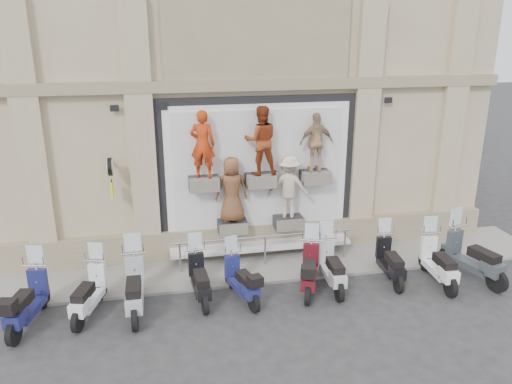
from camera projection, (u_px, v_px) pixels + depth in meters
ground at (283, 304)px, 11.89m from camera, size 90.00×90.00×0.00m
sidewalk at (264, 264)px, 13.83m from camera, size 16.00×2.20×0.08m
building at (233, 37)px, 16.54m from camera, size 14.00×8.60×12.00m
shop_vitrine at (261, 175)px, 13.68m from camera, size 5.60×0.98×4.30m
guard_rail at (265, 251)px, 13.60m from camera, size 5.06×0.10×0.93m
clock_sign_bracket at (111, 172)px, 12.56m from camera, size 0.10×0.80×1.02m
scooter_a at (26, 292)px, 10.80m from camera, size 0.99×2.07×1.62m
scooter_b at (88, 285)px, 11.22m from camera, size 1.04×1.95×1.52m
scooter_c at (134, 279)px, 11.31m from camera, size 0.61×2.07×1.68m
scooter_d at (200, 271)px, 11.87m from camera, size 0.65×1.87×1.50m
scooter_e at (241, 272)px, 11.89m from camera, size 0.97×1.84×1.43m
scooter_f at (310, 262)px, 12.29m from camera, size 1.19×1.99×1.55m
scooter_g at (332, 259)px, 12.44m from camera, size 0.69×1.94×1.55m
scooter_h at (391, 254)px, 12.81m from camera, size 0.74×1.89×1.49m
scooter_i at (439, 255)px, 12.64m from camera, size 0.73×2.00×1.59m
scooter_j at (474, 248)px, 12.83m from camera, size 1.15×2.22×1.73m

